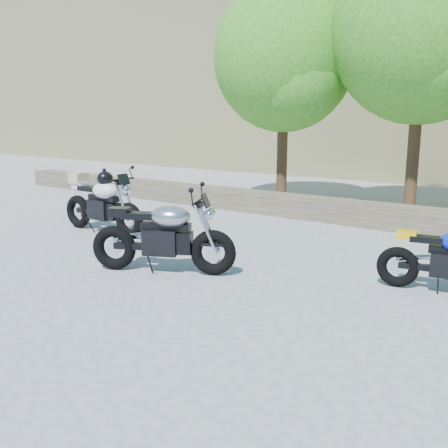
{
  "coord_description": "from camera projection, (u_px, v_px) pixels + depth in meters",
  "views": [
    {
      "loc": [
        4.29,
        -4.47,
        2.18
      ],
      "look_at": [
        0.2,
        1.0,
        0.75
      ],
      "focal_mm": 40.0,
      "sensor_mm": 36.0,
      "label": 1
    }
  ],
  "objects": [
    {
      "name": "ground",
      "position": [
        166.0,
        291.0,
        6.47
      ],
      "size": [
        90.0,
        90.0,
        0.0
      ],
      "primitive_type": "plane",
      "color": "gray",
      "rests_on": "ground"
    },
    {
      "name": "stone_wall",
      "position": [
        342.0,
        211.0,
        10.73
      ],
      "size": [
        22.0,
        0.55,
        0.5
      ],
      "primitive_type": "cube",
      "color": "#4C4232",
      "rests_on": "ground"
    },
    {
      "name": "tree_decid_left",
      "position": [
        287.0,
        62.0,
        12.72
      ],
      "size": [
        3.67,
        3.67,
        5.62
      ],
      "color": "#382314",
      "rests_on": "ground"
    },
    {
      "name": "tree_decid_mid",
      "position": [
        426.0,
        34.0,
        11.02
      ],
      "size": [
        4.08,
        4.08,
        6.24
      ],
      "color": "#382314",
      "rests_on": "ground"
    },
    {
      "name": "silver_bike",
      "position": [
        163.0,
        237.0,
        7.17
      ],
      "size": [
        2.01,
        1.1,
        1.08
      ],
      "rotation": [
        0.0,
        0.0,
        0.46
      ],
      "color": "black",
      "rests_on": "ground"
    },
    {
      "name": "white_bike",
      "position": [
        102.0,
        203.0,
        9.72
      ],
      "size": [
        2.2,
        0.7,
        1.22
      ],
      "rotation": [
        0.0,
        0.0,
        -0.01
      ],
      "color": "black",
      "rests_on": "ground"
    }
  ]
}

